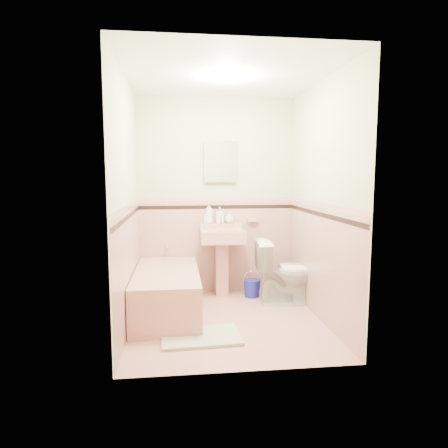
{
  "coord_description": "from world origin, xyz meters",
  "views": [
    {
      "loc": [
        -0.5,
        -3.99,
        1.52
      ],
      "look_at": [
        0.0,
        0.25,
        1.0
      ],
      "focal_mm": 31.74,
      "sensor_mm": 36.0,
      "label": 1
    }
  ],
  "objects": [
    {
      "name": "cap_front",
      "position": [
        0.0,
        -1.08,
        1.22
      ],
      "size": [
        2.0,
        0.0,
        2.0
      ],
      "primitive_type": "plane",
      "rotation": [
        -1.57,
        0.0,
        0.0
      ],
      "color": "tan",
      "rests_on": "ground"
    },
    {
      "name": "accent_left",
      "position": [
        -0.98,
        0.0,
        1.12
      ],
      "size": [
        0.0,
        2.2,
        2.2
      ],
      "primitive_type": "plane",
      "rotation": [
        1.57,
        0.0,
        1.57
      ],
      "color": "black",
      "rests_on": "ground"
    },
    {
      "name": "soap_dish",
      "position": [
        0.47,
        1.06,
        0.95
      ],
      "size": [
        0.13,
        0.08,
        0.04
      ],
      "primitive_type": "cube",
      "color": "tan",
      "rests_on": "wall_back"
    },
    {
      "name": "wall_front",
      "position": [
        0.0,
        -1.1,
        1.25
      ],
      "size": [
        2.5,
        0.0,
        2.5
      ],
      "primitive_type": "plane",
      "rotation": [
        -1.57,
        0.0,
        0.0
      ],
      "color": "#F9E8CB",
      "rests_on": "ground"
    },
    {
      "name": "tube",
      "position": [
        -0.15,
        1.04,
        0.97
      ],
      "size": [
        0.05,
        0.05,
        0.12
      ],
      "primitive_type": "cylinder",
      "rotation": [
        0.0,
        0.0,
        -0.43
      ],
      "color": "white",
      "rests_on": "sink"
    },
    {
      "name": "medicine_cabinet",
      "position": [
        0.05,
        1.07,
        1.7
      ],
      "size": [
        0.39,
        0.04,
        0.49
      ],
      "primitive_type": "cube",
      "color": "white",
      "rests_on": "wall_back"
    },
    {
      "name": "soap_bottle_mid",
      "position": [
        0.04,
        1.04,
        1.02
      ],
      "size": [
        0.09,
        0.1,
        0.21
      ],
      "primitive_type": "imported",
      "rotation": [
        0.0,
        0.0,
        0.01
      ],
      "color": "#B2B2B2",
      "rests_on": "sink"
    },
    {
      "name": "accent_right",
      "position": [
        0.98,
        0.0,
        1.12
      ],
      "size": [
        0.0,
        2.2,
        2.2
      ],
      "primitive_type": "plane",
      "rotation": [
        1.57,
        0.0,
        -1.57
      ],
      "color": "black",
      "rests_on": "ground"
    },
    {
      "name": "ceiling",
      "position": [
        0.0,
        0.0,
        2.5
      ],
      "size": [
        2.2,
        2.2,
        0.0
      ],
      "primitive_type": "plane",
      "rotation": [
        3.14,
        0.0,
        0.0
      ],
      "color": "white",
      "rests_on": "ground"
    },
    {
      "name": "cap_back",
      "position": [
        0.0,
        1.08,
        1.22
      ],
      "size": [
        2.0,
        0.0,
        2.0
      ],
      "primitive_type": "plane",
      "rotation": [
        1.57,
        0.0,
        0.0
      ],
      "color": "tan",
      "rests_on": "ground"
    },
    {
      "name": "shoe",
      "position": [
        -0.44,
        -0.35,
        0.06
      ],
      "size": [
        0.14,
        0.08,
        0.06
      ],
      "primitive_type": "cube",
      "rotation": [
        0.0,
        0.0,
        -0.09
      ],
      "color": "#BF1E59",
      "rests_on": "bath_mat"
    },
    {
      "name": "tub_faucet",
      "position": [
        -0.63,
        1.05,
        0.63
      ],
      "size": [
        0.04,
        0.12,
        0.04
      ],
      "primitive_type": "cylinder",
      "rotation": [
        1.57,
        0.0,
        0.0
      ],
      "color": "silver",
      "rests_on": "wall_back"
    },
    {
      "name": "sink_faucet",
      "position": [
        0.05,
        1.0,
        0.95
      ],
      "size": [
        0.02,
        0.02,
        0.1
      ],
      "primitive_type": "cylinder",
      "color": "silver",
      "rests_on": "sink"
    },
    {
      "name": "cap_right",
      "position": [
        0.98,
        0.0,
        1.22
      ],
      "size": [
        0.0,
        2.2,
        2.2
      ],
      "primitive_type": "plane",
      "rotation": [
        1.57,
        0.0,
        -1.57
      ],
      "color": "tan",
      "rests_on": "ground"
    },
    {
      "name": "cap_left",
      "position": [
        -0.98,
        0.0,
        1.22
      ],
      "size": [
        0.0,
        2.2,
        2.2
      ],
      "primitive_type": "plane",
      "rotation": [
        1.57,
        0.0,
        1.57
      ],
      "color": "tan",
      "rests_on": "ground"
    },
    {
      "name": "wall_right",
      "position": [
        1.0,
        0.0,
        1.25
      ],
      "size": [
        0.0,
        2.5,
        2.5
      ],
      "primitive_type": "plane",
      "rotation": [
        1.57,
        0.0,
        -1.57
      ],
      "color": "#F9E8CB",
      "rests_on": "ground"
    },
    {
      "name": "bucket",
      "position": [
        0.42,
        0.8,
        0.11
      ],
      "size": [
        0.23,
        0.23,
        0.22
      ],
      "primitive_type": null,
      "rotation": [
        0.0,
        0.0,
        -0.03
      ],
      "color": "#181C98",
      "rests_on": "floor"
    },
    {
      "name": "bath_mat",
      "position": [
        -0.3,
        -0.42,
        0.01
      ],
      "size": [
        0.76,
        0.53,
        0.03
      ],
      "primitive_type": "cube",
      "rotation": [
        0.0,
        0.0,
        0.05
      ],
      "color": "#94A085",
      "rests_on": "floor"
    },
    {
      "name": "wall_left",
      "position": [
        -1.0,
        0.0,
        1.25
      ],
      "size": [
        0.0,
        2.5,
        2.5
      ],
      "primitive_type": "plane",
      "rotation": [
        1.57,
        0.0,
        1.57
      ],
      "color": "#F9E8CB",
      "rests_on": "ground"
    },
    {
      "name": "bathtub",
      "position": [
        -0.63,
        0.33,
        0.23
      ],
      "size": [
        0.7,
        1.5,
        0.45
      ],
      "primitive_type": "cube",
      "color": "tan",
      "rests_on": "floor"
    },
    {
      "name": "sink",
      "position": [
        0.05,
        0.86,
        0.43
      ],
      "size": [
        0.54,
        0.48,
        0.85
      ],
      "primitive_type": null,
      "color": "tan",
      "rests_on": "floor"
    },
    {
      "name": "soap_bottle_left",
      "position": [
        -0.1,
        1.04,
        1.05
      ],
      "size": [
        0.13,
        0.13,
        0.27
      ],
      "primitive_type": "imported",
      "rotation": [
        0.0,
        0.0,
        0.29
      ],
      "color": "#B2B2B2",
      "rests_on": "sink"
    },
    {
      "name": "wall_back",
      "position": [
        0.0,
        1.1,
        1.25
      ],
      "size": [
        2.5,
        0.0,
        2.5
      ],
      "primitive_type": "plane",
      "rotation": [
        1.57,
        0.0,
        0.0
      ],
      "color": "#F9E8CB",
      "rests_on": "ground"
    },
    {
      "name": "accent_front",
      "position": [
        0.0,
        -1.08,
        1.12
      ],
      "size": [
        2.0,
        0.0,
        2.0
      ],
      "primitive_type": "plane",
      "rotation": [
        -1.57,
        0.0,
        0.0
      ],
      "color": "black",
      "rests_on": "ground"
    },
    {
      "name": "wainscot_left",
      "position": [
        -0.99,
        0.0,
        0.6
      ],
      "size": [
        0.0,
        2.2,
        2.2
      ],
      "primitive_type": "plane",
      "rotation": [
        1.57,
        0.0,
        1.57
      ],
      "color": "tan",
      "rests_on": "ground"
    },
    {
      "name": "wainscot_front",
      "position": [
        0.0,
        -1.09,
        0.6
      ],
      "size": [
        2.0,
        0.0,
        2.0
      ],
      "primitive_type": "plane",
      "rotation": [
        -1.57,
        0.0,
        0.0
      ],
      "color": "tan",
      "rests_on": "ground"
    },
    {
      "name": "accent_back",
      "position": [
        0.0,
        1.08,
        1.12
      ],
      "size": [
        2.0,
        0.0,
        2.0
      ],
      "primitive_type": "plane",
      "rotation": [
        1.57,
        0.0,
        0.0
      ],
      "color": "black",
      "rests_on": "ground"
    },
    {
      "name": "toilet",
      "position": [
        0.8,
        0.52,
        0.38
      ],
      "size": [
        0.77,
        0.47,
        0.76
      ],
      "primitive_type": "imported",
      "rotation": [
        0.0,
        0.0,
        1.51
      ],
      "color": "white",
      "rests_on": "floor"
    },
    {
      "name": "floor",
      "position": [
        0.0,
        0.0,
        0.0
      ],
      "size": [
        2.2,
        2.2,
        0.0
      ],
      "primitive_type": "plane",
      "color": "tan",
      "rests_on": "ground"
    },
    {
      "name": "soap_bottle_right",
      "position": [
        0.16,
        1.04,
        0.99
      ],
      "size": [
        0.15,
        0.15,
        0.15
      ],
      "primitive_type": "imported",
      "rotation": [
        0.0,
        0.0,
        0.4
      ],
      "color": "#B2B2B2",
      "rests_on": "sink"
    },
    {
      "name": "wainscot_right",
      "position": [
        0.99,
        0.0,
        0.6
      ],
      "size": [
        0.0,
        2.2,
        2.2
      ],
      "primitive_type": "plane",
      "rotation": [
        1.57,
        0.0,
        -1.57
      ],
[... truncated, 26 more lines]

